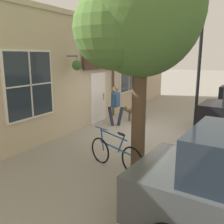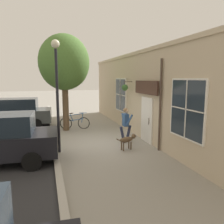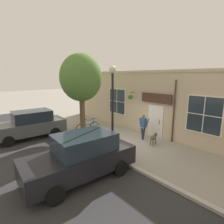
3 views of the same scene
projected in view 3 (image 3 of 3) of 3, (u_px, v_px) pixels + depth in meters
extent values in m
plane|color=gray|center=(126.00, 142.00, 10.62)|extent=(90.00, 90.00, 0.00)
cube|color=#B2ADA3|center=(100.00, 150.00, 9.32)|extent=(0.20, 28.00, 0.12)
cube|color=#C6B293|center=(151.00, 104.00, 11.72)|extent=(0.30, 18.00, 4.14)
cube|color=#C6B293|center=(153.00, 71.00, 11.28)|extent=(0.42, 18.00, 0.16)
cube|color=white|center=(156.00, 121.00, 11.42)|extent=(0.10, 1.10, 2.10)
cube|color=#232D38|center=(155.00, 122.00, 11.41)|extent=(0.03, 0.90, 1.90)
cylinder|color=#47382D|center=(159.00, 122.00, 11.11)|extent=(0.03, 0.03, 0.30)
cube|color=#4C3328|center=(156.00, 98.00, 11.05)|extent=(0.08, 2.20, 0.60)
cylinder|color=#47382D|center=(174.00, 112.00, 10.29)|extent=(0.09, 0.09, 3.73)
cylinder|color=#47382D|center=(132.00, 93.00, 12.35)|extent=(0.44, 0.04, 0.04)
cylinder|color=#47382D|center=(130.00, 95.00, 12.27)|extent=(0.01, 0.01, 0.34)
cone|color=#2D2823|center=(130.00, 98.00, 12.31)|extent=(0.32, 0.32, 0.18)
sphere|color=#3D6B33|center=(130.00, 97.00, 12.29)|extent=(0.34, 0.34, 0.34)
cube|color=white|center=(117.00, 101.00, 13.96)|extent=(0.08, 1.82, 2.02)
cube|color=#232D38|center=(117.00, 101.00, 13.94)|extent=(0.03, 1.70, 1.90)
cube|color=white|center=(117.00, 101.00, 13.93)|extent=(0.04, 0.04, 1.90)
cube|color=white|center=(117.00, 101.00, 13.93)|extent=(0.04, 1.70, 0.04)
cube|color=white|center=(204.00, 115.00, 9.08)|extent=(0.08, 1.82, 2.02)
cube|color=#232D38|center=(204.00, 115.00, 9.06)|extent=(0.03, 1.70, 1.90)
cube|color=white|center=(204.00, 115.00, 9.05)|extent=(0.04, 0.04, 1.90)
cube|color=white|center=(204.00, 115.00, 9.05)|extent=(0.04, 1.70, 0.04)
cylinder|color=#282D47|center=(144.00, 132.00, 11.25)|extent=(0.29, 0.13, 0.79)
cylinder|color=#282D47|center=(142.00, 134.00, 10.91)|extent=(0.29, 0.13, 0.79)
cube|color=#2D4C7A|center=(144.00, 123.00, 10.94)|extent=(0.22, 0.34, 0.57)
sphere|color=tan|center=(144.00, 116.00, 10.87)|extent=(0.21, 0.21, 0.21)
sphere|color=brown|center=(144.00, 116.00, 10.85)|extent=(0.20, 0.20, 0.20)
cylinder|color=#2D4C7A|center=(140.00, 122.00, 11.09)|extent=(0.16, 0.08, 0.57)
cylinder|color=#2D4C7A|center=(147.00, 123.00, 10.83)|extent=(0.33, 0.08, 0.52)
ellipsoid|color=brown|center=(153.00, 138.00, 10.10)|extent=(0.67, 0.40, 0.23)
cylinder|color=brown|center=(153.00, 141.00, 10.35)|extent=(0.06, 0.06, 0.33)
cylinder|color=brown|center=(155.00, 141.00, 10.26)|extent=(0.06, 0.06, 0.33)
cylinder|color=brown|center=(151.00, 143.00, 10.04)|extent=(0.06, 0.06, 0.33)
cylinder|color=brown|center=(153.00, 143.00, 9.96)|extent=(0.06, 0.06, 0.33)
sphere|color=brown|center=(156.00, 134.00, 10.38)|extent=(0.19, 0.19, 0.19)
cone|color=brown|center=(156.00, 134.00, 10.47)|extent=(0.12, 0.11, 0.09)
cone|color=brown|center=(155.00, 133.00, 10.38)|extent=(0.06, 0.06, 0.07)
cone|color=brown|center=(157.00, 133.00, 10.33)|extent=(0.06, 0.06, 0.07)
cylinder|color=brown|center=(151.00, 139.00, 9.77)|extent=(0.21, 0.09, 0.14)
cylinder|color=brown|center=(82.00, 114.00, 11.72)|extent=(0.34, 0.34, 2.86)
ellipsoid|color=#4C7533|center=(81.00, 78.00, 11.24)|extent=(2.78, 2.50, 3.06)
sphere|color=#4C7533|center=(83.00, 85.00, 11.96)|extent=(1.76, 1.76, 1.76)
torus|color=black|center=(94.00, 126.00, 12.69)|extent=(0.68, 0.26, 0.70)
torus|color=black|center=(81.00, 129.00, 12.17)|extent=(0.68, 0.26, 0.70)
cylinder|color=#1E4C8C|center=(88.00, 125.00, 12.39)|extent=(0.98, 0.22, 0.17)
cylinder|color=#1E4C8C|center=(85.00, 123.00, 12.27)|extent=(0.22, 0.08, 0.48)
cylinder|color=#1E4C8C|center=(88.00, 120.00, 12.35)|extent=(0.82, 0.19, 0.15)
cylinder|color=#1E4C8C|center=(93.00, 122.00, 12.59)|extent=(0.12, 0.06, 0.58)
cylinder|color=#1E4C8C|center=(94.00, 118.00, 12.55)|extent=(0.45, 0.17, 0.03)
ellipsoid|color=black|center=(85.00, 120.00, 12.22)|extent=(0.26, 0.14, 0.09)
cube|color=#474C4C|center=(30.00, 127.00, 11.24)|extent=(4.40, 2.02, 0.76)
cube|color=#1E2833|center=(32.00, 116.00, 11.22)|extent=(2.33, 1.68, 0.68)
cylinder|color=black|center=(9.00, 142.00, 9.84)|extent=(0.63, 0.22, 0.62)
cylinder|color=black|center=(5.00, 134.00, 11.20)|extent=(0.63, 0.22, 0.62)
cylinder|color=black|center=(55.00, 132.00, 11.44)|extent=(0.63, 0.22, 0.62)
cylinder|color=black|center=(47.00, 126.00, 12.80)|extent=(0.63, 0.22, 0.62)
cube|color=black|center=(80.00, 161.00, 6.78)|extent=(4.40, 2.02, 0.76)
cube|color=#1E2833|center=(85.00, 142.00, 6.77)|extent=(2.33, 1.68, 0.68)
cylinder|color=black|center=(55.00, 196.00, 5.38)|extent=(0.63, 0.22, 0.62)
cylinder|color=black|center=(39.00, 172.00, 6.74)|extent=(0.63, 0.22, 0.62)
cylinder|color=black|center=(121.00, 168.00, 6.98)|extent=(0.63, 0.22, 0.62)
cylinder|color=black|center=(97.00, 153.00, 8.34)|extent=(0.63, 0.22, 0.62)
cylinder|color=black|center=(113.00, 116.00, 8.43)|extent=(0.11, 0.11, 4.06)
sphere|color=beige|center=(113.00, 69.00, 7.98)|extent=(0.32, 0.32, 0.32)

